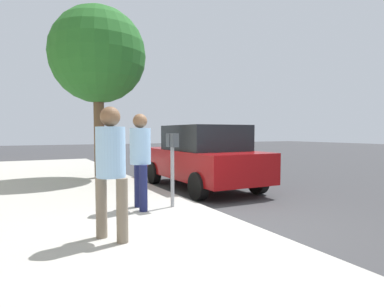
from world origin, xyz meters
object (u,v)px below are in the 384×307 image
(street_tree, at_px, (98,56))
(pedestrian_at_meter, at_px, (140,153))
(parking_meter, at_px, (172,154))
(parked_sedan_near, at_px, (202,157))
(pedestrian_bystander, at_px, (111,162))

(street_tree, bearing_deg, pedestrian_at_meter, 177.08)
(pedestrian_at_meter, bearing_deg, street_tree, 91.61)
(parking_meter, bearing_deg, parked_sedan_near, -40.14)
(pedestrian_at_meter, height_order, parked_sedan_near, pedestrian_at_meter)
(pedestrian_at_meter, xyz_separation_m, parked_sedan_near, (2.21, -2.55, -0.30))
(parking_meter, bearing_deg, pedestrian_at_meter, 80.68)
(pedestrian_bystander, height_order, street_tree, street_tree)
(pedestrian_at_meter, bearing_deg, parked_sedan_near, 45.42)
(street_tree, bearing_deg, parking_meter, -175.63)
(parking_meter, height_order, pedestrian_at_meter, pedestrian_at_meter)
(parking_meter, distance_m, street_tree, 5.54)
(parked_sedan_near, distance_m, street_tree, 4.55)
(pedestrian_bystander, bearing_deg, parked_sedan_near, 16.69)
(parking_meter, height_order, parked_sedan_near, parked_sedan_near)
(pedestrian_bystander, distance_m, parked_sedan_near, 5.10)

